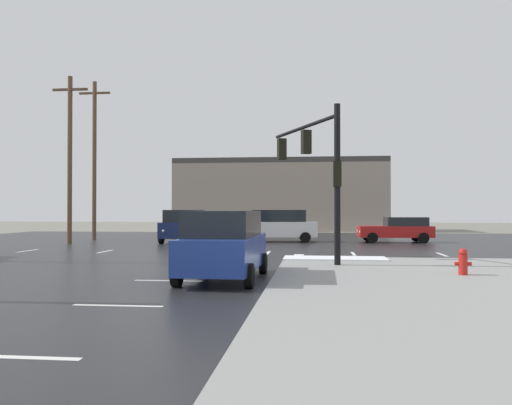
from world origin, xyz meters
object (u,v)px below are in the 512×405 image
Objects in this scene: traffic_signal_mast at (316,160)px; utility_pole_far at (70,156)px; suv_white at (279,225)px; sedan_red at (398,229)px; fire_hydrant at (463,261)px; suv_navy at (184,225)px; suv_blue at (224,243)px; utility_pole_distant at (94,157)px.

traffic_signal_mast is 18.06m from utility_pole_far.
suv_white is (-2.35, 13.37, -2.90)m from traffic_signal_mast.
sedan_red is at bearing 176.24° from suv_white.
utility_pole_far is (-19.15, 14.25, 4.76)m from fire_hydrant.
fire_hydrant is 20.48m from suv_navy.
suv_white is (0.38, 18.33, 0.00)m from suv_blue.
suv_white is (-7.43, -0.09, 0.24)m from sedan_red.
suv_navy is at bearing 9.19° from traffic_signal_mast.
fire_hydrant is 0.16× the size of suv_blue.
suv_navy is at bearing 18.66° from suv_blue.
suv_blue is at bearing 64.01° from sedan_red.
utility_pole_far is at bearing 9.64° from suv_white.
utility_pole_far is at bearing 30.61° from traffic_signal_mast.
traffic_signal_mast reaches higher than suv_navy.
utility_pole_distant is (-0.43, 4.61, 0.40)m from utility_pole_far.
utility_pole_far reaches higher than traffic_signal_mast.
traffic_signal_mast is 6.84m from fire_hydrant.
traffic_signal_mast is 1.15× the size of suv_white.
sedan_red is 0.93× the size of suv_white.
utility_pole_distant reaches higher than suv_blue.
utility_pole_far is (-19.90, -3.22, 4.45)m from sedan_red.
suv_navy reaches higher than fire_hydrant.
suv_white is at bearing 111.03° from fire_hydrant.
fire_hydrant is 27.67m from utility_pole_distant.
suv_white is at bearing 14.08° from utility_pole_far.
fire_hydrant is at bearing -36.64° from utility_pole_far.
suv_navy is 0.48× the size of utility_pole_far.
sedan_red is 20.95m from utility_pole_distant.
sedan_red is (13.28, 1.28, -0.24)m from suv_navy.
suv_white is 0.45× the size of utility_pole_distant.
traffic_signal_mast is 14.96m from suv_navy.
utility_pole_distant reaches higher than fire_hydrant.
sedan_red is at bearing -3.90° from utility_pole_distant.
suv_navy is 1.00× the size of suv_blue.
traffic_signal_mast is 6.36m from suv_blue.
utility_pole_distant is at bearing 95.32° from utility_pole_far.
suv_navy is 0.44× the size of utility_pole_distant.
utility_pole_distant reaches higher than utility_pole_far.
fire_hydrant is 0.16× the size of suv_white.
suv_blue is (-2.73, -4.96, -2.90)m from traffic_signal_mast.
suv_blue is 0.48× the size of utility_pole_far.
suv_white reaches higher than sedan_red.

